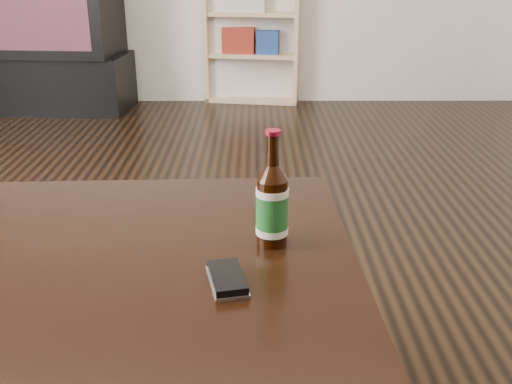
{
  "coord_description": "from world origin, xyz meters",
  "views": [
    {
      "loc": [
        0.57,
        -1.33,
        1.02
      ],
      "look_at": [
        0.58,
        -0.31,
        0.61
      ],
      "focal_mm": 42.0,
      "sensor_mm": 36.0,
      "label": 1
    }
  ],
  "objects_px": {
    "tv_stand": "(59,82)",
    "beer_bottle": "(272,205)",
    "tv": "(50,5)",
    "bookshelf": "(253,9)",
    "phone": "(227,279)"
  },
  "relations": [
    {
      "from": "tv_stand",
      "to": "beer_bottle",
      "type": "xyz_separation_m",
      "value": [
        1.37,
        -3.06,
        0.39
      ]
    },
    {
      "from": "tv",
      "to": "bookshelf",
      "type": "height_order",
      "value": "bookshelf"
    },
    {
      "from": "bookshelf",
      "to": "tv_stand",
      "type": "bearing_deg",
      "value": -157.62
    },
    {
      "from": "tv",
      "to": "bookshelf",
      "type": "relative_size",
      "value": 0.71
    },
    {
      "from": "tv_stand",
      "to": "tv",
      "type": "relative_size",
      "value": 1.07
    },
    {
      "from": "phone",
      "to": "bookshelf",
      "type": "bearing_deg",
      "value": 77.23
    },
    {
      "from": "tv_stand",
      "to": "phone",
      "type": "height_order",
      "value": "phone"
    },
    {
      "from": "tv_stand",
      "to": "tv",
      "type": "bearing_deg",
      "value": -90.0
    },
    {
      "from": "tv",
      "to": "beer_bottle",
      "type": "xyz_separation_m",
      "value": [
        1.37,
        -3.06,
        -0.11
      ]
    },
    {
      "from": "beer_bottle",
      "to": "phone",
      "type": "distance_m",
      "value": 0.18
    },
    {
      "from": "tv",
      "to": "phone",
      "type": "relative_size",
      "value": 7.36
    },
    {
      "from": "beer_bottle",
      "to": "tv_stand",
      "type": "bearing_deg",
      "value": 114.03
    },
    {
      "from": "tv",
      "to": "bookshelf",
      "type": "bearing_deg",
      "value": 18.32
    },
    {
      "from": "tv_stand",
      "to": "phone",
      "type": "distance_m",
      "value": 3.47
    },
    {
      "from": "bookshelf",
      "to": "beer_bottle",
      "type": "relative_size",
      "value": 5.55
    }
  ]
}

